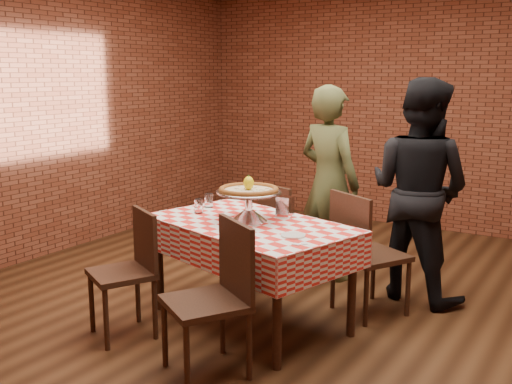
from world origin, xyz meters
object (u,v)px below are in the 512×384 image
at_px(table, 250,273).
at_px(condiment_caddy, 285,207).
at_px(chair_far_right, 371,253).
at_px(diner_olive, 329,183).
at_px(pizza_stand, 249,206).
at_px(pizza, 249,191).
at_px(chair_near_left, 121,275).
at_px(chair_far_left, 290,233).
at_px(water_glass_right, 209,200).
at_px(chair_near_right, 205,301).
at_px(water_glass_left, 199,206).
at_px(diner_black, 419,190).

distance_m(table, condiment_caddy, 0.55).
height_order(chair_far_right, diner_olive, diner_olive).
distance_m(pizza_stand, chair_far_right, 1.01).
height_order(pizza, chair_near_left, pizza).
bearing_deg(chair_far_left, chair_far_right, -177.92).
height_order(table, condiment_caddy, condiment_caddy).
distance_m(water_glass_right, chair_near_right, 1.32).
bearing_deg(diner_olive, pizza, 101.92).
bearing_deg(water_glass_right, chair_far_left, 59.97).
bearing_deg(chair_near_left, chair_far_right, 72.39).
xyz_separation_m(chair_near_right, diner_olive, (-0.15, 2.04, 0.39)).
bearing_deg(chair_near_left, table, 74.03).
height_order(pizza_stand, diner_olive, diner_olive).
relative_size(pizza_stand, chair_far_left, 0.55).
xyz_separation_m(water_glass_left, chair_near_left, (-0.14, -0.71, -0.37)).
relative_size(chair_near_left, diner_olive, 0.51).
relative_size(table, chair_near_right, 1.57).
height_order(pizza_stand, water_glass_left, pizza_stand).
height_order(pizza_stand, chair_far_left, pizza_stand).
relative_size(water_glass_left, water_glass_right, 1.00).
relative_size(pizza, chair_far_right, 0.46).
bearing_deg(water_glass_right, water_glass_left, -74.86).
relative_size(water_glass_right, condiment_caddy, 0.69).
bearing_deg(chair_near_left, diner_olive, 98.13).
height_order(water_glass_right, chair_far_left, chair_far_left).
bearing_deg(pizza, chair_far_right, 40.24).
xyz_separation_m(pizza_stand, chair_far_right, (0.71, 0.60, -0.39)).
height_order(condiment_caddy, diner_black, diner_black).
relative_size(chair_far_right, diner_black, 0.53).
distance_m(chair_near_right, chair_far_right, 1.52).
distance_m(water_glass_right, diner_olive, 1.16).
xyz_separation_m(pizza, chair_near_right, (0.22, -0.83, -0.51)).
bearing_deg(diner_black, pizza_stand, 63.70).
bearing_deg(chair_far_right, pizza, 69.24).
height_order(water_glass_left, condiment_caddy, condiment_caddy).
height_order(pizza, diner_black, diner_black).
distance_m(chair_near_left, chair_far_left, 1.64).
height_order(pizza, water_glass_right, pizza).
xyz_separation_m(pizza_stand, chair_near_left, (-0.59, -0.71, -0.43)).
height_order(diner_olive, diner_black, diner_black).
relative_size(pizza, condiment_caddy, 2.77).
height_order(water_glass_right, diner_black, diner_black).
bearing_deg(diner_olive, condiment_caddy, 111.08).
distance_m(pizza, water_glass_right, 0.58).
height_order(condiment_caddy, chair_far_left, condiment_caddy).
relative_size(pizza_stand, diner_black, 0.27).
height_order(chair_near_right, chair_far_left, chair_near_right).
distance_m(pizza_stand, diner_black, 1.43).
bearing_deg(chair_far_left, water_glass_right, 79.32).
xyz_separation_m(pizza, diner_olive, (0.07, 1.21, -0.12)).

